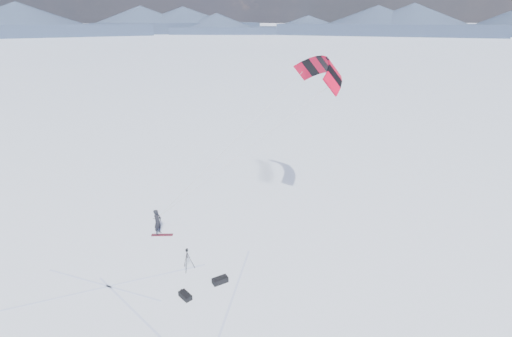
{
  "coord_description": "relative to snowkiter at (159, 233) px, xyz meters",
  "views": [
    {
      "loc": [
        4.59,
        -18.35,
        13.53
      ],
      "look_at": [
        5.97,
        4.16,
        4.28
      ],
      "focal_mm": 26.0,
      "sensor_mm": 36.0,
      "label": 1
    }
  ],
  "objects": [
    {
      "name": "snowboard",
      "position": [
        0.25,
        -0.22,
        0.02
      ],
      "size": [
        1.44,
        0.33,
        0.04
      ],
      "primitive_type": "cube",
      "rotation": [
        0.0,
        0.0,
        -0.04
      ],
      "color": "maroon",
      "rests_on": "ground"
    },
    {
      "name": "gear_bag_a",
      "position": [
        4.27,
        -5.25,
        0.17
      ],
      "size": [
        0.93,
        0.73,
        0.38
      ],
      "rotation": [
        0.0,
        0.0,
        0.45
      ],
      "color": "black",
      "rests_on": "ground"
    },
    {
      "name": "power_kite",
      "position": [
        10.77,
        1.37,
        10.43
      ],
      "size": [
        11.98,
        5.89,
        10.16
      ],
      "color": "#B80723",
      "rests_on": "ground"
    },
    {
      "name": "ground",
      "position": [
        0.64,
        -3.44,
        0.0
      ],
      "size": [
        1800.0,
        1800.0,
        0.0
      ],
      "primitive_type": "plane",
      "color": "white"
    },
    {
      "name": "tripod",
      "position": [
        2.39,
        -3.97,
        0.89
      ],
      "size": [
        0.67,
        0.68,
        1.38
      ],
      "rotation": [
        0.0,
        0.0,
        0.25
      ],
      "color": "black",
      "rests_on": "ground"
    },
    {
      "name": "gear_bag_b",
      "position": [
        2.49,
        -6.34,
        0.15
      ],
      "size": [
        0.78,
        0.83,
        0.35
      ],
      "rotation": [
        0.0,
        0.0,
        -0.88
      ],
      "color": "black",
      "rests_on": "ground"
    },
    {
      "name": "snow_tracks",
      "position": [
        -1.34,
        -3.35,
        0.0
      ],
      "size": [
        13.93,
        9.84,
        0.01
      ],
      "color": "#ABB7DE",
      "rests_on": "ground"
    },
    {
      "name": "horizon_hills",
      "position": [
        0.64,
        -3.44,
        4.68
      ],
      "size": [
        704.0,
        705.94,
        10.57
      ],
      "color": "#1F233B",
      "rests_on": "ground"
    },
    {
      "name": "snowkiter",
      "position": [
        0.0,
        0.0,
        0.0
      ],
      "size": [
        0.62,
        0.76,
        1.8
      ],
      "primitive_type": "imported",
      "rotation": [
        0.0,
        0.0,
        1.25
      ],
      "color": "black",
      "rests_on": "ground"
    }
  ]
}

